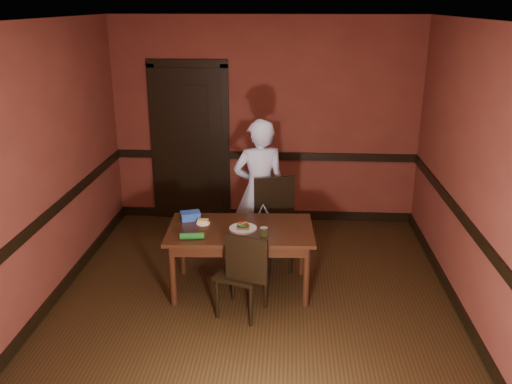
# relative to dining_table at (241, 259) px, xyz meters

# --- Properties ---
(floor) EXTENTS (4.00, 4.50, 0.01)m
(floor) POSITION_rel_dining_table_xyz_m (0.15, -0.27, -0.34)
(floor) COLOR black
(floor) RESTS_ON ground
(ceiling) EXTENTS (4.00, 4.50, 0.01)m
(ceiling) POSITION_rel_dining_table_xyz_m (0.15, -0.27, 2.36)
(ceiling) COLOR silver
(ceiling) RESTS_ON ground
(wall_back) EXTENTS (4.00, 0.02, 2.70)m
(wall_back) POSITION_rel_dining_table_xyz_m (0.15, 1.98, 1.01)
(wall_back) COLOR maroon
(wall_back) RESTS_ON ground
(wall_front) EXTENTS (4.00, 0.02, 2.70)m
(wall_front) POSITION_rel_dining_table_xyz_m (0.15, -2.52, 1.01)
(wall_front) COLOR maroon
(wall_front) RESTS_ON ground
(wall_left) EXTENTS (0.02, 4.50, 2.70)m
(wall_left) POSITION_rel_dining_table_xyz_m (-1.85, -0.27, 1.01)
(wall_left) COLOR maroon
(wall_left) RESTS_ON ground
(wall_right) EXTENTS (0.02, 4.50, 2.70)m
(wall_right) POSITION_rel_dining_table_xyz_m (2.15, -0.27, 1.01)
(wall_right) COLOR maroon
(wall_right) RESTS_ON ground
(dado_back) EXTENTS (4.00, 0.03, 0.10)m
(dado_back) POSITION_rel_dining_table_xyz_m (0.15, 1.96, 0.56)
(dado_back) COLOR black
(dado_back) RESTS_ON ground
(dado_left) EXTENTS (0.03, 4.50, 0.10)m
(dado_left) POSITION_rel_dining_table_xyz_m (-1.83, -0.27, 0.56)
(dado_left) COLOR black
(dado_left) RESTS_ON ground
(dado_right) EXTENTS (0.03, 4.50, 0.10)m
(dado_right) POSITION_rel_dining_table_xyz_m (2.14, -0.27, 0.56)
(dado_right) COLOR black
(dado_right) RESTS_ON ground
(baseboard_back) EXTENTS (4.00, 0.03, 0.12)m
(baseboard_back) POSITION_rel_dining_table_xyz_m (0.15, 1.96, -0.28)
(baseboard_back) COLOR black
(baseboard_back) RESTS_ON ground
(baseboard_left) EXTENTS (0.03, 4.50, 0.12)m
(baseboard_left) POSITION_rel_dining_table_xyz_m (-1.83, -0.27, -0.28)
(baseboard_left) COLOR black
(baseboard_left) RESTS_ON ground
(baseboard_right) EXTENTS (0.03, 4.50, 0.12)m
(baseboard_right) POSITION_rel_dining_table_xyz_m (2.14, -0.27, -0.28)
(baseboard_right) COLOR black
(baseboard_right) RESTS_ON ground
(door) EXTENTS (1.05, 0.07, 2.20)m
(door) POSITION_rel_dining_table_xyz_m (-0.85, 1.94, 0.75)
(door) COLOR black
(door) RESTS_ON ground
(dining_table) EXTENTS (1.50, 0.89, 0.69)m
(dining_table) POSITION_rel_dining_table_xyz_m (0.00, 0.00, 0.00)
(dining_table) COLOR black
(dining_table) RESTS_ON floor
(chair_far) EXTENTS (0.59, 0.59, 1.00)m
(chair_far) POSITION_rel_dining_table_xyz_m (0.25, 0.51, 0.16)
(chair_far) COLOR black
(chair_far) RESTS_ON floor
(chair_near) EXTENTS (0.52, 0.52, 0.87)m
(chair_near) POSITION_rel_dining_table_xyz_m (0.05, -0.46, 0.09)
(chair_near) COLOR black
(chair_near) RESTS_ON floor
(person) EXTENTS (0.68, 0.53, 1.64)m
(person) POSITION_rel_dining_table_xyz_m (0.14, 0.82, 0.48)
(person) COLOR silver
(person) RESTS_ON floor
(sandwich_plate) EXTENTS (0.28, 0.28, 0.07)m
(sandwich_plate) POSITION_rel_dining_table_xyz_m (0.03, -0.03, 0.36)
(sandwich_plate) COLOR white
(sandwich_plate) RESTS_ON dining_table
(sauce_jar) EXTENTS (0.08, 0.08, 0.09)m
(sauce_jar) POSITION_rel_dining_table_xyz_m (0.25, -0.18, 0.39)
(sauce_jar) COLOR #4B823A
(sauce_jar) RESTS_ON dining_table
(cheese_saucer) EXTENTS (0.14, 0.14, 0.04)m
(cheese_saucer) POSITION_rel_dining_table_xyz_m (-0.40, 0.10, 0.36)
(cheese_saucer) COLOR white
(cheese_saucer) RESTS_ON dining_table
(food_tub) EXTENTS (0.24, 0.20, 0.09)m
(food_tub) POSITION_rel_dining_table_xyz_m (-0.54, 0.19, 0.39)
(food_tub) COLOR blue
(food_tub) RESTS_ON dining_table
(wrapped_veg) EXTENTS (0.24, 0.10, 0.07)m
(wrapped_veg) POSITION_rel_dining_table_xyz_m (-0.44, -0.29, 0.38)
(wrapped_veg) COLOR #175419
(wrapped_veg) RESTS_ON dining_table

